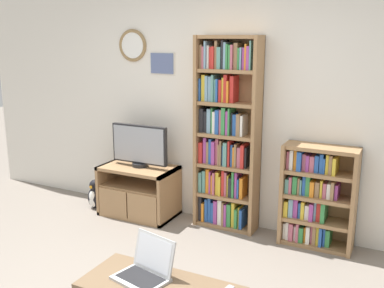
{
  "coord_description": "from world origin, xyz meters",
  "views": [
    {
      "loc": [
        1.8,
        -2.36,
        2.01
      ],
      "look_at": [
        0.06,
        1.09,
        1.08
      ],
      "focal_mm": 42.0,
      "sensor_mm": 36.0,
      "label": 1
    }
  ],
  "objects_px": {
    "tv_stand": "(138,191)",
    "laptop": "(146,268)",
    "television": "(139,146)",
    "bookshelf_short": "(314,197)",
    "penguin_figurine": "(95,195)",
    "bookshelf_tall": "(226,137)"
  },
  "relations": [
    {
      "from": "tv_stand",
      "to": "bookshelf_tall",
      "type": "relative_size",
      "value": 0.42
    },
    {
      "from": "laptop",
      "to": "penguin_figurine",
      "type": "height_order",
      "value": "laptop"
    },
    {
      "from": "television",
      "to": "bookshelf_short",
      "type": "height_order",
      "value": "television"
    },
    {
      "from": "tv_stand",
      "to": "laptop",
      "type": "height_order",
      "value": "laptop"
    },
    {
      "from": "tv_stand",
      "to": "bookshelf_short",
      "type": "relative_size",
      "value": 0.84
    },
    {
      "from": "television",
      "to": "bookshelf_short",
      "type": "relative_size",
      "value": 0.69
    },
    {
      "from": "television",
      "to": "laptop",
      "type": "bearing_deg",
      "value": -55.84
    },
    {
      "from": "bookshelf_short",
      "to": "penguin_figurine",
      "type": "bearing_deg",
      "value": -175.52
    },
    {
      "from": "television",
      "to": "bookshelf_short",
      "type": "distance_m",
      "value": 1.96
    },
    {
      "from": "bookshelf_tall",
      "to": "laptop",
      "type": "xyz_separation_m",
      "value": [
        0.2,
        -1.87,
        -0.52
      ]
    },
    {
      "from": "bookshelf_tall",
      "to": "bookshelf_short",
      "type": "bearing_deg",
      "value": -1.21
    },
    {
      "from": "television",
      "to": "bookshelf_tall",
      "type": "bearing_deg",
      "value": 7.58
    },
    {
      "from": "bookshelf_tall",
      "to": "laptop",
      "type": "height_order",
      "value": "bookshelf_tall"
    },
    {
      "from": "penguin_figurine",
      "to": "laptop",
      "type": "bearing_deg",
      "value": -42.98
    },
    {
      "from": "television",
      "to": "bookshelf_tall",
      "type": "distance_m",
      "value": 1.01
    },
    {
      "from": "television",
      "to": "bookshelf_tall",
      "type": "xyz_separation_m",
      "value": [
        0.98,
        0.13,
        0.17
      ]
    },
    {
      "from": "penguin_figurine",
      "to": "television",
      "type": "bearing_deg",
      "value": 8.32
    },
    {
      "from": "television",
      "to": "penguin_figurine",
      "type": "bearing_deg",
      "value": -171.68
    },
    {
      "from": "bookshelf_tall",
      "to": "bookshelf_short",
      "type": "relative_size",
      "value": 2.01
    },
    {
      "from": "tv_stand",
      "to": "television",
      "type": "distance_m",
      "value": 0.52
    },
    {
      "from": "tv_stand",
      "to": "laptop",
      "type": "bearing_deg",
      "value": -55.02
    },
    {
      "from": "tv_stand",
      "to": "bookshelf_short",
      "type": "height_order",
      "value": "bookshelf_short"
    }
  ]
}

